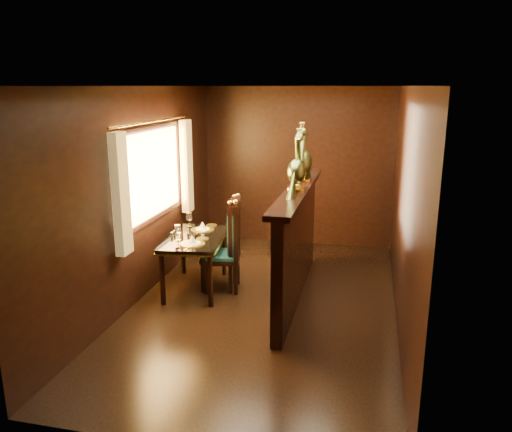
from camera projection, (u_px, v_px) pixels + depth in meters
The scene contains 8 objects.
ground at pixel (265, 304), 5.89m from camera, with size 5.00×5.00×0.00m, color black.
room_shell at pixel (258, 171), 5.52m from camera, with size 3.04×5.04×2.52m.
partition at pixel (296, 241), 5.92m from camera, with size 0.26×2.70×1.36m.
dining_table at pixel (195, 242), 6.21m from camera, with size 0.86×1.25×0.89m.
chair_left at pixel (231, 242), 6.18m from camera, with size 0.51×0.53×1.21m.
chair_right at pixel (227, 241), 6.23m from camera, with size 0.47×0.49×1.19m.
peacock_left at pixel (297, 160), 5.53m from camera, with size 0.22×0.57×0.68m, color #174736, non-canonical shape.
peacock_right at pixel (304, 152), 6.05m from camera, with size 0.23×0.62×0.73m, color #174736, non-canonical shape.
Camera 1 is at (1.12, -5.32, 2.50)m, focal length 35.00 mm.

